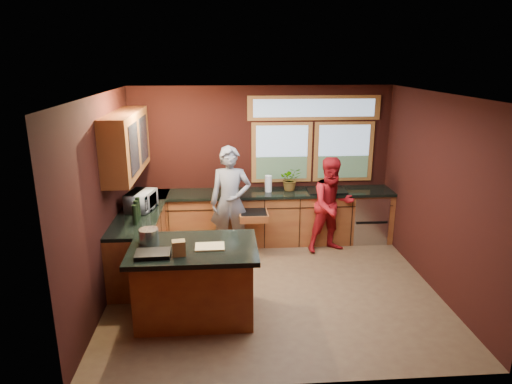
{
  "coord_description": "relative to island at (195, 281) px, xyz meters",
  "views": [
    {
      "loc": [
        -0.67,
        -5.8,
        3.14
      ],
      "look_at": [
        -0.22,
        0.4,
        1.31
      ],
      "focal_mm": 32.0,
      "sensor_mm": 36.0,
      "label": 1
    }
  ],
  "objects": [
    {
      "name": "person_grey",
      "position": [
        0.49,
        1.85,
        0.43
      ],
      "size": [
        0.69,
        0.48,
        1.82
      ],
      "primitive_type": "imported",
      "rotation": [
        0.0,
        0.0,
        -0.07
      ],
      "color": "slate",
      "rests_on": "floor"
    },
    {
      "name": "room_shell",
      "position": [
        0.46,
        0.96,
        1.32
      ],
      "size": [
        4.52,
        4.02,
        2.71
      ],
      "color": "black",
      "rests_on": "ground"
    },
    {
      "name": "island",
      "position": [
        0.0,
        0.0,
        0.0
      ],
      "size": [
        1.55,
        1.05,
        0.95
      ],
      "color": "maroon",
      "rests_on": "floor"
    },
    {
      "name": "left_counter",
      "position": [
        -0.89,
        1.49,
        -0.01
      ],
      "size": [
        0.64,
        2.3,
        0.93
      ],
      "color": "maroon",
      "rests_on": "floor"
    },
    {
      "name": "potted_plant",
      "position": [
        1.53,
        2.39,
        0.66
      ],
      "size": [
        0.37,
        0.32,
        0.41
      ],
      "primitive_type": "imported",
      "color": "#999999",
      "rests_on": "back_counter"
    },
    {
      "name": "paper_towel",
      "position": [
        1.14,
        2.34,
        0.59
      ],
      "size": [
        0.12,
        0.12,
        0.28
      ],
      "primitive_type": "cylinder",
      "color": "white",
      "rests_on": "back_counter"
    },
    {
      "name": "black_tray",
      "position": [
        -0.45,
        -0.25,
        0.49
      ],
      "size": [
        0.41,
        0.3,
        0.05
      ],
      "primitive_type": "cube",
      "rotation": [
        0.0,
        0.0,
        0.04
      ],
      "color": "black",
      "rests_on": "island"
    },
    {
      "name": "microwave",
      "position": [
        -0.87,
        1.49,
        0.59
      ],
      "size": [
        0.45,
        0.58,
        0.29
      ],
      "primitive_type": "imported",
      "rotation": [
        0.0,
        0.0,
        1.36
      ],
      "color": "#999999",
      "rests_on": "left_counter"
    },
    {
      "name": "stock_pot",
      "position": [
        -0.55,
        0.15,
        0.56
      ],
      "size": [
        0.24,
        0.24,
        0.18
      ],
      "primitive_type": "cylinder",
      "color": "#BABABF",
      "rests_on": "island"
    },
    {
      "name": "paper_bag",
      "position": [
        -0.15,
        -0.25,
        0.56
      ],
      "size": [
        0.17,
        0.14,
        0.18
      ],
      "primitive_type": "cube",
      "rotation": [
        0.0,
        0.0,
        0.15
      ],
      "color": "brown",
      "rests_on": "island"
    },
    {
      "name": "person_red",
      "position": [
        2.16,
        1.88,
        0.33
      ],
      "size": [
        0.91,
        0.79,
        1.61
      ],
      "primitive_type": "imported",
      "rotation": [
        0.0,
        0.0,
        0.26
      ],
      "color": "maroon",
      "rests_on": "floor"
    },
    {
      "name": "cutting_board",
      "position": [
        0.2,
        -0.05,
        0.48
      ],
      "size": [
        0.35,
        0.25,
        0.02
      ],
      "primitive_type": "cube",
      "rotation": [
        0.0,
        0.0,
        0.01
      ],
      "color": "tan",
      "rests_on": "island"
    },
    {
      "name": "back_counter",
      "position": [
        1.25,
        2.34,
        -0.01
      ],
      "size": [
        4.5,
        0.64,
        0.93
      ],
      "color": "maroon",
      "rests_on": "floor"
    },
    {
      "name": "floor",
      "position": [
        1.05,
        0.64,
        -0.48
      ],
      "size": [
        4.5,
        4.5,
        0.0
      ],
      "primitive_type": "plane",
      "color": "brown",
      "rests_on": "ground"
    }
  ]
}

